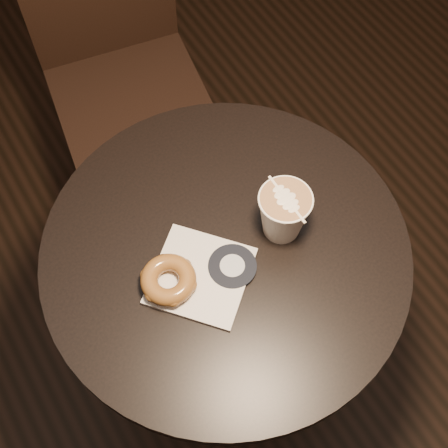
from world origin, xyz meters
The scene contains 5 objects.
cafe_table centered at (0.00, 0.00, 0.55)m, with size 0.70×0.70×0.75m.
chair centered at (0.11, 0.75, 0.57)m, with size 0.47×0.47×1.02m.
pastry_bag centered at (-0.07, -0.03, 0.75)m, with size 0.17×0.17×0.01m, color silver.
doughnut centered at (-0.13, -0.01, 0.77)m, with size 0.10×0.10×0.03m, color brown.
latte_cup centered at (0.11, -0.02, 0.81)m, with size 0.10×0.10×0.11m, color white, non-canonical shape.
Camera 1 is at (-0.28, -0.44, 1.80)m, focal length 50.00 mm.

